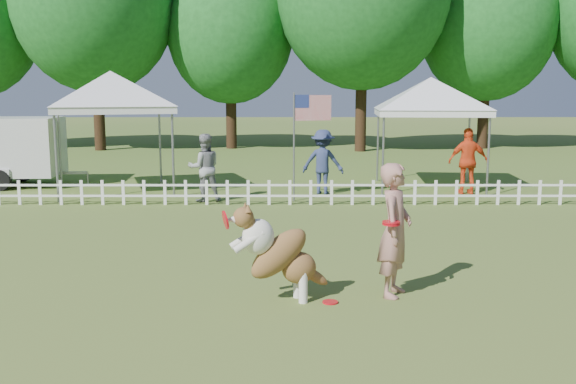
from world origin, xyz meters
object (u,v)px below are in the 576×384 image
object	(u,v)px
canopy_tent_right	(429,134)
spectator_a	(204,168)
canopy_tent_left	(113,133)
dog	(280,253)
spectator_c	(468,161)
handler	(395,230)
spectator_b	(323,162)
frisbee_on_turf	(330,302)
flag_pole	(294,147)

from	to	relation	value
canopy_tent_right	spectator_a	bearing A→B (deg)	-154.84
canopy_tent_left	spectator_a	xyz separation A→B (m)	(2.66, -1.59, -0.75)
dog	spectator_a	world-z (taller)	spectator_a
canopy_tent_right	spectator_c	bearing A→B (deg)	-47.46
handler	spectator_a	world-z (taller)	handler
spectator_b	handler	bearing A→B (deg)	106.11
canopy_tent_right	spectator_b	world-z (taller)	canopy_tent_right
handler	spectator_c	world-z (taller)	handler
frisbee_on_turf	canopy_tent_left	size ratio (longest dim) A/B	0.06
canopy_tent_right	frisbee_on_turf	bearing A→B (deg)	-103.88
frisbee_on_turf	flag_pole	size ratio (longest dim) A/B	0.08
canopy_tent_right	spectator_c	distance (m)	1.49
handler	dog	bearing A→B (deg)	122.35
spectator_b	frisbee_on_turf	bearing A→B (deg)	100.44
flag_pole	spectator_b	size ratio (longest dim) A/B	1.57
handler	canopy_tent_left	world-z (taller)	canopy_tent_left
handler	dog	distance (m)	1.56
handler	dog	world-z (taller)	handler
canopy_tent_right	canopy_tent_left	bearing A→B (deg)	-170.92
handler	dog	size ratio (longest dim) A/B	1.37
spectator_a	canopy_tent_left	bearing A→B (deg)	-45.99
frisbee_on_turf	spectator_a	size ratio (longest dim) A/B	0.12
handler	canopy_tent_right	xyz separation A→B (m)	(2.53, 9.65, 0.62)
spectator_c	frisbee_on_turf	bearing A→B (deg)	65.28
spectator_a	spectator_c	size ratio (longest dim) A/B	0.96
handler	flag_pole	bearing A→B (deg)	31.13
canopy_tent_right	spectator_c	xyz separation A→B (m)	(0.82, -1.07, -0.64)
flag_pole	spectator_c	distance (m)	4.78
spectator_b	flag_pole	bearing A→B (deg)	69.25
frisbee_on_turf	spectator_a	bearing A→B (deg)	108.61
frisbee_on_turf	flag_pole	xyz separation A→B (m)	(-0.40, 7.78, 1.33)
frisbee_on_turf	spectator_c	size ratio (longest dim) A/B	0.12
frisbee_on_turf	spectator_b	distance (m)	9.00
canopy_tent_left	spectator_b	bearing A→B (deg)	-21.75
canopy_tent_right	flag_pole	size ratio (longest dim) A/B	1.13
canopy_tent_right	spectator_c	world-z (taller)	canopy_tent_right
canopy_tent_left	spectator_a	bearing A→B (deg)	-48.60
canopy_tent_left	handler	bearing A→B (deg)	-73.55
canopy_tent_right	spectator_b	size ratio (longest dim) A/B	1.77
handler	spectator_b	xyz separation A→B (m)	(-0.49, 8.63, -0.04)
handler	spectator_b	distance (m)	8.64
dog	canopy_tent_left	world-z (taller)	canopy_tent_left
canopy_tent_left	spectator_b	world-z (taller)	canopy_tent_left
canopy_tent_left	spectator_b	size ratio (longest dim) A/B	1.86
canopy_tent_left	spectator_c	distance (m)	9.53
canopy_tent_left	canopy_tent_right	distance (m)	8.70
flag_pole	dog	bearing A→B (deg)	-108.33
frisbee_on_turf	flag_pole	world-z (taller)	flag_pole
canopy_tent_left	flag_pole	distance (m)	5.12
frisbee_on_turf	spectator_c	world-z (taller)	spectator_c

